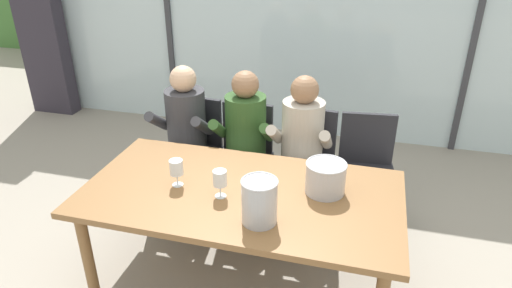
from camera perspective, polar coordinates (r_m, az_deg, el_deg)
ground at (r=3.94m, az=2.49°, el=-7.35°), size 14.00×14.00×0.00m
window_glass_panel at (r=4.86m, az=6.96°, el=15.69°), size 7.14×0.03×2.60m
window_mullion_left at (r=5.31m, az=-11.19°, el=16.30°), size 0.06×0.06×2.60m
window_mullion_right at (r=4.88m, az=26.42°, el=13.27°), size 0.06×0.06×2.60m
hillside_vineyard at (r=8.43m, az=10.73°, el=17.13°), size 13.14×2.40×1.79m
curtain_heavy_drape at (r=6.06m, az=-26.29°, el=15.39°), size 0.56×0.20×2.60m
dining_table at (r=2.77m, az=-1.90°, el=-7.24°), size 1.94×1.01×0.72m
chair_near_curtain at (r=3.82m, az=-7.93°, el=0.23°), size 0.48×0.48×0.89m
chair_left_of_center at (r=3.65m, az=-1.48°, el=-0.78°), size 0.45×0.45×0.89m
chair_center at (r=3.58m, az=6.39°, el=-1.51°), size 0.49×0.49×0.89m
chair_right_of_center at (r=3.56m, az=13.91°, el=-2.33°), size 0.49×0.49×0.89m
person_charcoal_jacket at (r=3.62m, az=-9.34°, el=1.68°), size 0.46×0.61×1.21m
person_olive_shirt at (r=3.46m, az=-1.57°, el=0.79°), size 0.49×0.63×1.21m
person_beige_jumper at (r=3.37m, az=5.72°, el=-0.07°), size 0.46×0.61×1.21m
ice_bucket_primary at (r=2.40m, az=0.44°, el=-7.28°), size 0.20×0.20×0.26m
ice_bucket_secondary at (r=2.70m, az=8.90°, el=-4.23°), size 0.25×0.25×0.20m
wine_glass_by_left_taster at (r=2.62m, az=-4.64°, el=-4.53°), size 0.08×0.08×0.17m
wine_glass_near_bucket at (r=2.77m, az=-10.16°, el=-3.11°), size 0.08×0.08×0.17m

